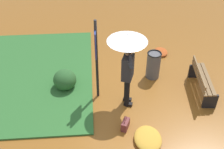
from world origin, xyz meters
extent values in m
plane|color=brown|center=(0.00, 0.00, 0.00)|extent=(18.00, 18.00, 0.00)
cube|color=#2D662D|center=(1.40, 2.93, 0.03)|extent=(4.80, 4.00, 0.05)
cylinder|color=black|center=(-0.06, 0.04, 0.43)|extent=(0.12, 0.12, 0.86)
cylinder|color=black|center=(0.12, 0.04, 0.43)|extent=(0.12, 0.12, 0.86)
cube|color=black|center=(-0.06, 0.00, 0.04)|extent=(0.18, 0.24, 0.08)
cube|color=black|center=(0.12, 0.00, 0.04)|extent=(0.18, 0.24, 0.08)
cube|color=#232328|center=(0.03, 0.04, 1.18)|extent=(0.44, 0.35, 0.64)
sphere|color=#8C664C|center=(0.03, 0.04, 1.64)|extent=(0.20, 0.20, 0.20)
ellipsoid|color=black|center=(0.03, 0.04, 1.67)|extent=(0.20, 0.20, 0.15)
cylinder|color=#232328|center=(-0.18, 0.01, 1.39)|extent=(0.18, 0.13, 0.18)
cylinder|color=#232328|center=(-0.14, 0.00, 1.48)|extent=(0.24, 0.11, 0.33)
cube|color=black|center=(-0.06, 0.02, 1.62)|extent=(0.07, 0.04, 0.14)
cylinder|color=#232328|center=(0.20, 0.04, 1.42)|extent=(0.11, 0.10, 0.09)
cylinder|color=#232328|center=(0.18, 0.05, 1.51)|extent=(0.10, 0.09, 0.23)
cylinder|color=#A5A5AD|center=(0.17, 0.06, 1.83)|extent=(0.02, 0.02, 0.41)
cone|color=silver|center=(0.17, 0.06, 1.92)|extent=(0.96, 0.96, 0.16)
sphere|color=#A5A5AD|center=(0.17, 0.06, 2.03)|extent=(0.02, 0.02, 0.02)
cylinder|color=black|center=(0.38, 0.78, 1.15)|extent=(0.07, 0.07, 2.30)
cube|color=navy|center=(0.38, 0.79, 1.70)|extent=(0.44, 0.04, 0.70)
cube|color=red|center=(0.38, 0.81, 1.70)|extent=(0.38, 0.01, 0.64)
cube|color=brown|center=(-0.83, 0.16, 0.12)|extent=(0.33, 0.25, 0.24)
torus|color=brown|center=(-0.83, 0.16, 0.28)|extent=(0.17, 0.08, 0.18)
cube|color=black|center=(-0.30, -2.09, 0.22)|extent=(0.09, 0.36, 0.44)
cube|color=black|center=(0.98, -2.09, 0.22)|extent=(0.09, 0.36, 0.44)
cube|color=brown|center=(0.34, -2.21, 0.46)|extent=(1.40, 0.23, 0.04)
cube|color=brown|center=(0.34, -2.09, 0.46)|extent=(1.40, 0.23, 0.04)
cube|color=brown|center=(0.34, -1.97, 0.46)|extent=(1.40, 0.23, 0.04)
cube|color=brown|center=(0.34, -1.92, 0.56)|extent=(1.40, 0.17, 0.10)
cube|color=brown|center=(0.34, -1.92, 0.70)|extent=(1.40, 0.17, 0.10)
cylinder|color=#4C4C51|center=(1.11, -0.86, 0.40)|extent=(0.40, 0.40, 0.80)
torus|color=black|center=(1.11, -0.86, 0.82)|extent=(0.42, 0.42, 0.04)
ellipsoid|color=#285628|center=(0.78, 1.68, 0.29)|extent=(0.64, 0.64, 0.58)
ellipsoid|color=#1E421E|center=(0.98, 1.59, 0.19)|extent=(0.39, 0.39, 0.39)
ellipsoid|color=#B74C1E|center=(2.31, -1.38, 0.06)|extent=(0.54, 0.44, 0.12)
ellipsoid|color=gold|center=(-1.27, -0.31, 0.09)|extent=(0.79, 0.63, 0.17)
camera|label=1|loc=(-5.39, 0.83, 5.26)|focal=45.32mm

